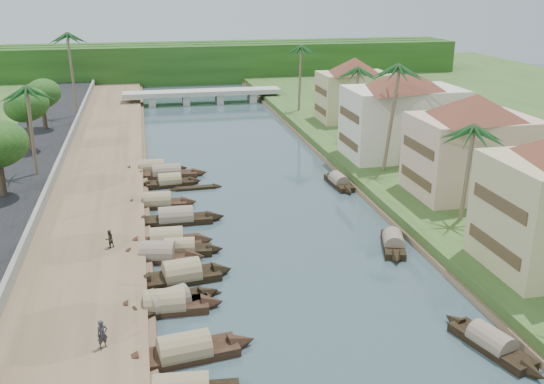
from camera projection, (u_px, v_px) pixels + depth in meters
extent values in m
plane|color=#34474E|center=(306.00, 292.00, 42.71)|extent=(220.00, 220.00, 0.00)
cube|color=brown|center=(91.00, 206.00, 57.93)|extent=(10.00, 180.00, 0.80)
cube|color=#304D1F|center=(430.00, 181.00, 64.73)|extent=(16.00, 180.00, 1.20)
cube|color=slate|center=(43.00, 200.00, 56.80)|extent=(0.40, 180.00, 1.10)
cube|color=#193B10|center=(191.00, 65.00, 129.23)|extent=(120.00, 4.00, 8.00)
cube|color=#193B10|center=(189.00, 62.00, 133.85)|extent=(120.00, 4.00, 8.00)
cube|color=#193B10|center=(188.00, 60.00, 138.48)|extent=(120.00, 4.00, 8.00)
cube|color=#A4A49A|center=(202.00, 92.00, 108.62)|extent=(28.00, 4.00, 0.80)
cube|color=#A4A49A|center=(152.00, 100.00, 107.22)|extent=(1.20, 3.50, 1.80)
cube|color=#A4A49A|center=(186.00, 99.00, 108.39)|extent=(1.20, 3.50, 1.80)
cube|color=#A4A49A|center=(219.00, 98.00, 109.57)|extent=(1.20, 3.50, 1.80)
cube|color=#A4A49A|center=(252.00, 97.00, 110.75)|extent=(1.20, 3.50, 1.80)
cube|color=#4B3923|center=(493.00, 246.00, 42.36)|extent=(0.10, 6.40, 0.90)
cube|color=#4B3923|center=(499.00, 203.00, 41.31)|extent=(0.10, 6.40, 0.90)
cube|color=tan|center=(471.00, 156.00, 57.96)|extent=(11.00, 8.00, 7.50)
pyramid|color=brown|center=(477.00, 106.00, 56.38)|extent=(14.11, 14.11, 2.20)
cube|color=#4B3923|center=(416.00, 178.00, 57.49)|extent=(0.10, 6.40, 0.90)
cube|color=#4B3923|center=(418.00, 147.00, 56.51)|extent=(0.10, 6.40, 0.90)
cube|color=beige|center=(402.00, 122.00, 70.63)|extent=(13.00, 8.00, 8.00)
pyramid|color=brown|center=(405.00, 79.00, 68.96)|extent=(15.59, 15.59, 2.20)
cube|color=#4B3923|center=(348.00, 142.00, 70.00)|extent=(0.10, 6.40, 0.90)
cube|color=#4B3923|center=(349.00, 115.00, 68.95)|extent=(0.10, 6.40, 0.90)
cube|color=tan|center=(353.00, 97.00, 89.48)|extent=(10.00, 7.00, 7.00)
pyramid|color=brown|center=(355.00, 65.00, 87.97)|extent=(12.62, 12.62, 2.20)
cube|color=#4B3923|center=(320.00, 110.00, 89.06)|extent=(0.10, 5.60, 0.90)
cube|color=#4B3923|center=(321.00, 91.00, 88.14)|extent=(0.10, 5.60, 0.90)
cube|color=black|center=(185.00, 355.00, 35.06)|extent=(6.51, 2.84, 0.70)
cone|color=black|center=(242.00, 342.00, 36.17)|extent=(2.04, 2.01, 1.97)
cone|color=black|center=(123.00, 367.00, 33.90)|extent=(2.04, 2.01, 1.97)
cylinder|color=#8C7B59|center=(184.00, 350.00, 34.94)|extent=(5.05, 2.70, 2.04)
cube|color=black|center=(169.00, 306.00, 40.36)|extent=(5.76, 3.68, 0.70)
cone|color=black|center=(209.00, 293.00, 41.94)|extent=(2.06, 2.06, 1.76)
cone|color=black|center=(125.00, 319.00, 38.72)|extent=(2.06, 2.06, 1.76)
cylinder|color=gray|center=(169.00, 301.00, 40.23)|extent=(4.58, 3.26, 1.83)
cube|color=black|center=(165.00, 308.00, 40.11)|extent=(5.76, 2.13, 0.70)
cone|color=black|center=(213.00, 303.00, 40.60)|extent=(1.71, 1.79, 1.92)
cone|color=black|center=(116.00, 312.00, 39.56)|extent=(1.71, 1.79, 1.92)
cylinder|color=#8C7B59|center=(165.00, 303.00, 39.98)|extent=(4.42, 2.16, 2.01)
cube|color=black|center=(182.00, 278.00, 44.19)|extent=(5.76, 2.88, 0.70)
cone|color=black|center=(223.00, 271.00, 45.16)|extent=(1.89, 2.13, 2.09)
cone|color=black|center=(140.00, 284.00, 43.17)|extent=(1.89, 2.13, 2.09)
cylinder|color=#8C7B59|center=(182.00, 274.00, 44.07)|extent=(4.48, 2.78, 2.21)
cube|color=black|center=(159.00, 258.00, 47.51)|extent=(5.69, 3.14, 0.70)
cone|color=black|center=(196.00, 257.00, 47.40)|extent=(1.94, 2.06, 1.91)
cone|color=black|center=(121.00, 256.00, 47.57)|extent=(1.94, 2.06, 1.91)
cylinder|color=gray|center=(158.00, 253.00, 47.39)|extent=(4.47, 2.92, 2.01)
cube|color=black|center=(180.00, 252.00, 48.49)|extent=(5.23, 2.09, 0.70)
cone|color=black|center=(215.00, 250.00, 48.77)|extent=(1.60, 1.58, 1.61)
cone|color=black|center=(144.00, 253.00, 48.16)|extent=(1.60, 1.58, 1.61)
cylinder|color=#8C7B59|center=(180.00, 248.00, 48.37)|extent=(4.04, 2.03, 1.67)
cube|color=black|center=(167.00, 244.00, 50.00)|extent=(5.66, 2.26, 0.70)
cone|color=black|center=(205.00, 240.00, 50.49)|extent=(1.71, 1.93, 2.05)
cone|color=black|center=(128.00, 246.00, 49.45)|extent=(1.71, 1.93, 2.05)
cylinder|color=#8C7B59|center=(167.00, 240.00, 49.87)|extent=(4.34, 2.30, 2.17)
cube|color=black|center=(176.00, 221.00, 54.83)|extent=(6.54, 2.02, 0.70)
cone|color=black|center=(216.00, 217.00, 55.47)|extent=(1.88, 1.77, 1.95)
cone|color=black|center=(135.00, 223.00, 54.14)|extent=(1.88, 1.77, 1.95)
cylinder|color=gray|center=(176.00, 217.00, 54.71)|extent=(5.00, 2.08, 2.02)
cube|color=black|center=(158.00, 205.00, 58.78)|extent=(5.69, 2.11, 0.70)
cone|color=black|center=(190.00, 202.00, 59.22)|extent=(1.70, 1.73, 1.83)
cone|color=black|center=(125.00, 206.00, 58.29)|extent=(1.70, 1.73, 1.83)
cylinder|color=#8C7B59|center=(157.00, 201.00, 58.66)|extent=(4.37, 2.12, 1.91)
cube|color=black|center=(170.00, 184.00, 64.80)|extent=(5.10, 2.06, 0.70)
cone|color=black|center=(196.00, 181.00, 65.49)|extent=(1.55, 1.64, 1.70)
cone|color=black|center=(144.00, 186.00, 64.05)|extent=(1.55, 1.64, 1.70)
cylinder|color=#8C7B59|center=(170.00, 181.00, 64.67)|extent=(3.93, 2.04, 1.78)
cube|color=black|center=(167.00, 175.00, 67.81)|extent=(6.67, 2.12, 0.70)
cone|color=black|center=(200.00, 173.00, 68.35)|extent=(1.93, 1.73, 1.86)
cone|color=black|center=(134.00, 176.00, 67.22)|extent=(1.93, 1.73, 1.86)
cylinder|color=gray|center=(167.00, 172.00, 67.69)|extent=(5.12, 2.13, 1.91)
cube|color=black|center=(152.00, 171.00, 69.41)|extent=(5.89, 1.97, 0.70)
cone|color=black|center=(181.00, 169.00, 69.99)|extent=(1.71, 1.74, 1.91)
cone|color=black|center=(123.00, 172.00, 68.77)|extent=(1.71, 1.74, 1.91)
cylinder|color=#8C7B59|center=(152.00, 168.00, 69.28)|extent=(4.51, 2.03, 1.99)
cube|color=black|center=(491.00, 347.00, 35.90)|extent=(3.08, 5.81, 0.70)
cone|color=black|center=(453.00, 321.00, 38.46)|extent=(1.81, 1.92, 1.61)
cone|color=black|center=(534.00, 374.00, 33.28)|extent=(1.81, 1.92, 1.61)
cylinder|color=gray|center=(491.00, 341.00, 35.77)|extent=(2.77, 4.56, 1.65)
cube|color=black|center=(393.00, 246.00, 49.71)|extent=(3.10, 5.37, 0.70)
cone|color=black|center=(390.00, 231.00, 52.36)|extent=(1.84, 1.84, 1.63)
cone|color=black|center=(396.00, 260.00, 47.01)|extent=(1.84, 1.84, 1.63)
cylinder|color=gray|center=(393.00, 241.00, 49.58)|extent=(2.79, 4.24, 1.69)
cube|color=black|center=(339.00, 184.00, 64.97)|extent=(1.82, 5.36, 0.70)
cone|color=black|center=(329.00, 175.00, 67.62)|extent=(1.45, 1.58, 1.53)
cone|color=black|center=(349.00, 192.00, 62.27)|extent=(1.45, 1.58, 1.53)
cylinder|color=gray|center=(339.00, 180.00, 64.85)|extent=(1.81, 4.12, 1.57)
cube|color=black|center=(191.00, 294.00, 42.11)|extent=(3.19, 0.86, 0.35)
cone|color=black|center=(217.00, 292.00, 42.37)|extent=(0.82, 0.74, 0.70)
cone|color=black|center=(166.00, 296.00, 41.84)|extent=(0.82, 0.74, 0.70)
cube|color=black|center=(196.00, 188.00, 63.91)|extent=(4.20, 0.99, 0.35)
cone|color=black|center=(218.00, 186.00, 64.45)|extent=(1.07, 0.87, 0.84)
cone|color=black|center=(173.00, 190.00, 63.37)|extent=(1.07, 0.87, 0.84)
cylinder|color=brown|center=(466.00, 174.00, 51.28)|extent=(0.70, 0.36, 8.22)
sphere|color=#1A4F20|center=(471.00, 128.00, 49.99)|extent=(3.20, 3.20, 3.20)
cylinder|color=brown|center=(389.00, 119.00, 64.34)|extent=(1.49, 0.36, 11.40)
sphere|color=#1A4F20|center=(392.00, 67.00, 62.54)|extent=(3.20, 3.20, 3.20)
cylinder|color=brown|center=(353.00, 104.00, 78.08)|extent=(1.13, 0.36, 9.24)
sphere|color=#1A4F20|center=(354.00, 69.00, 76.63)|extent=(3.20, 3.20, 3.20)
cylinder|color=brown|center=(31.00, 132.00, 62.78)|extent=(0.47, 0.36, 9.22)
sphere|color=#1A4F20|center=(26.00, 89.00, 61.33)|extent=(3.20, 3.20, 3.20)
cylinder|color=brown|center=(299.00, 79.00, 95.86)|extent=(0.64, 0.36, 10.15)
sphere|color=#1A4F20|center=(300.00, 47.00, 94.27)|extent=(3.20, 3.20, 3.20)
cylinder|color=brown|center=(73.00, 75.00, 90.43)|extent=(0.63, 0.36, 12.31)
sphere|color=#1A4F20|center=(69.00, 35.00, 88.50)|extent=(3.20, 3.20, 3.20)
cylinder|color=#453827|center=(2.00, 179.00, 57.27)|extent=(0.60, 0.60, 3.43)
cylinder|color=#453827|center=(31.00, 135.00, 73.12)|extent=(0.60, 0.60, 3.77)
ellipsoid|color=#193B10|center=(27.00, 105.00, 71.95)|extent=(4.55, 4.55, 3.74)
cylinder|color=#453827|center=(44.00, 117.00, 83.69)|extent=(0.60, 0.60, 3.33)
ellipsoid|color=#193B10|center=(41.00, 94.00, 82.65)|extent=(4.59, 4.59, 3.77)
cylinder|color=#453827|center=(434.00, 137.00, 73.76)|extent=(0.60, 0.60, 3.39)
ellipsoid|color=#193B10|center=(437.00, 111.00, 72.70)|extent=(4.54, 4.54, 3.73)
imported|color=#2A2931|center=(102.00, 334.00, 34.49)|extent=(0.75, 0.67, 1.73)
imported|color=#2E2B20|center=(109.00, 239.00, 47.67)|extent=(0.90, 0.88, 1.47)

